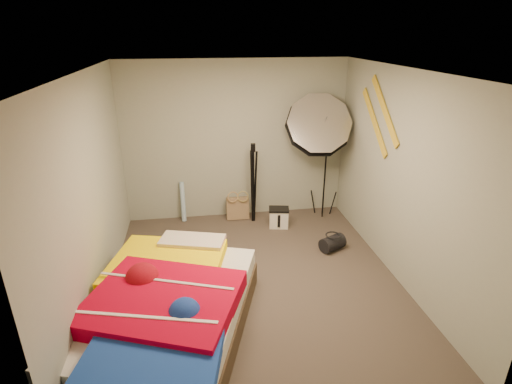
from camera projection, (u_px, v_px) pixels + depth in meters
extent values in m
plane|color=#4F443B|center=(256.00, 282.00, 4.92)|extent=(4.00, 4.00, 0.00)
plane|color=silver|center=(256.00, 71.00, 3.97)|extent=(4.00, 4.00, 0.00)
plane|color=#99A08F|center=(236.00, 142.00, 6.27)|extent=(3.50, 0.00, 3.50)
plane|color=#99A08F|center=(303.00, 299.00, 2.62)|extent=(3.50, 0.00, 3.50)
plane|color=#99A08F|center=(91.00, 197.00, 4.19)|extent=(0.00, 4.00, 4.00)
plane|color=#99A08F|center=(402.00, 179.00, 4.70)|extent=(0.00, 4.00, 4.00)
cube|color=#9B7F5C|center=(238.00, 208.00, 6.51)|extent=(0.36, 0.16, 0.37)
cylinder|color=#569BCD|center=(183.00, 202.00, 6.41)|extent=(0.08, 0.19, 0.64)
cube|color=white|center=(279.00, 218.00, 6.25)|extent=(0.32, 0.26, 0.29)
cylinder|color=black|center=(332.00, 243.00, 5.60)|extent=(0.41, 0.35, 0.21)
cube|color=gold|center=(385.00, 110.00, 4.98)|extent=(0.02, 0.91, 0.78)
cube|color=gold|center=(374.00, 122.00, 5.28)|extent=(0.02, 0.91, 0.78)
cube|color=#433424|center=(168.00, 324.00, 4.01)|extent=(2.07, 2.47, 0.28)
cube|color=silver|center=(166.00, 305.00, 3.93)|extent=(2.02, 2.42, 0.19)
cube|color=#FFE400|center=(167.00, 266.00, 4.33)|extent=(1.38, 1.27, 0.15)
cube|color=#B8001F|center=(163.00, 303.00, 3.71)|extent=(1.65, 1.53, 0.17)
cube|color=#1B45B5|center=(153.00, 359.00, 3.12)|extent=(1.21, 1.05, 0.13)
cube|color=pink|center=(193.00, 244.00, 4.68)|extent=(0.81, 0.53, 0.15)
cylinder|color=black|center=(325.00, 168.00, 6.43)|extent=(0.03, 0.03, 1.63)
cube|color=black|center=(329.00, 121.00, 6.14)|extent=(0.08, 0.08, 0.10)
cone|color=silver|center=(318.00, 126.00, 6.04)|extent=(1.31, 1.02, 1.20)
cylinder|color=black|center=(253.00, 187.00, 6.28)|extent=(0.05, 0.05, 1.17)
cube|color=black|center=(253.00, 148.00, 6.03)|extent=(0.08, 0.08, 0.12)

